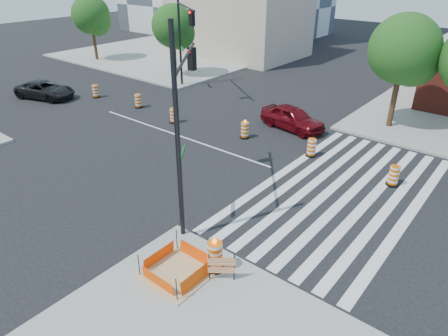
{
  "coord_description": "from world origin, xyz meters",
  "views": [
    {
      "loc": [
        16.95,
        -16.2,
        9.76
      ],
      "look_at": [
        6.8,
        -3.72,
        1.4
      ],
      "focal_mm": 32.0,
      "sensor_mm": 36.0,
      "label": 1
    }
  ],
  "objects_px": {
    "signal_pole_se": "(183,104)",
    "signal_pole_nw": "(183,26)",
    "red_coupe": "(292,118)",
    "dark_suv": "(45,90)"
  },
  "relations": [
    {
      "from": "signal_pole_se",
      "to": "signal_pole_nw",
      "type": "bearing_deg",
      "value": 7.33
    },
    {
      "from": "red_coupe",
      "to": "dark_suv",
      "type": "distance_m",
      "value": 19.79
    },
    {
      "from": "signal_pole_se",
      "to": "signal_pole_nw",
      "type": "height_order",
      "value": "signal_pole_nw"
    },
    {
      "from": "red_coupe",
      "to": "signal_pole_nw",
      "type": "distance_m",
      "value": 12.21
    },
    {
      "from": "red_coupe",
      "to": "dark_suv",
      "type": "height_order",
      "value": "red_coupe"
    },
    {
      "from": "dark_suv",
      "to": "signal_pole_nw",
      "type": "xyz_separation_m",
      "value": [
        7.41,
        8.35,
        4.58
      ]
    },
    {
      "from": "red_coupe",
      "to": "signal_pole_nw",
      "type": "relative_size",
      "value": 0.52
    },
    {
      "from": "red_coupe",
      "to": "signal_pole_nw",
      "type": "height_order",
      "value": "signal_pole_nw"
    },
    {
      "from": "red_coupe",
      "to": "signal_pole_nw",
      "type": "bearing_deg",
      "value": 90.18
    },
    {
      "from": "red_coupe",
      "to": "dark_suv",
      "type": "bearing_deg",
      "value": 118.43
    }
  ]
}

